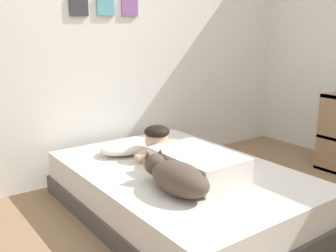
% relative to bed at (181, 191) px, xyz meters
% --- Properties ---
extents(ground_plane, '(12.87, 12.87, 0.00)m').
position_rel_bed_xyz_m(ground_plane, '(-0.01, -0.60, -0.17)').
color(ground_plane, '#8C6B4C').
extents(back_wall, '(4.44, 0.12, 2.50)m').
position_rel_bed_xyz_m(back_wall, '(-0.01, 1.13, 1.08)').
color(back_wall, silver).
rests_on(back_wall, ground).
extents(bed, '(1.35, 1.99, 0.35)m').
position_rel_bed_xyz_m(bed, '(0.00, 0.00, 0.00)').
color(bed, '#4C4742').
rests_on(bed, ground).
extents(pillow, '(0.52, 0.32, 0.11)m').
position_rel_bed_xyz_m(pillow, '(-0.11, 0.56, 0.23)').
color(pillow, white).
rests_on(pillow, bed).
extents(person_lying, '(0.43, 0.92, 0.27)m').
position_rel_bed_xyz_m(person_lying, '(-0.01, -0.06, 0.28)').
color(person_lying, silver).
rests_on(person_lying, bed).
extents(dog, '(0.26, 0.57, 0.21)m').
position_rel_bed_xyz_m(dog, '(-0.28, -0.32, 0.28)').
color(dog, '#4C3D33').
rests_on(dog, bed).
extents(coffee_cup, '(0.12, 0.09, 0.07)m').
position_rel_bed_xyz_m(coffee_cup, '(0.15, 0.44, 0.22)').
color(coffee_cup, white).
rests_on(coffee_cup, bed).
extents(cell_phone, '(0.07, 0.14, 0.01)m').
position_rel_bed_xyz_m(cell_phone, '(0.02, -0.29, 0.18)').
color(cell_phone, black).
rests_on(cell_phone, bed).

